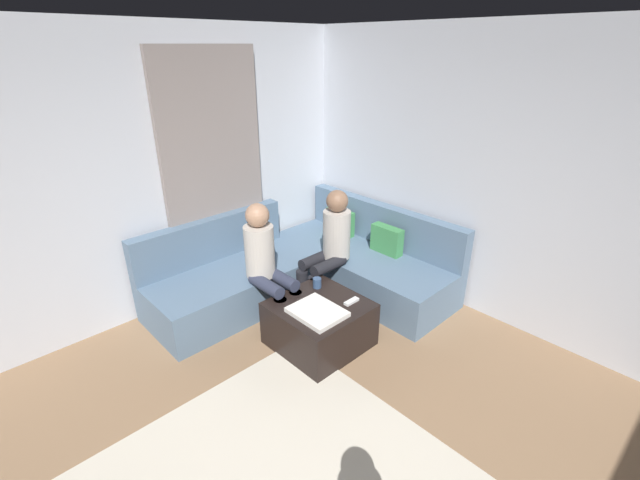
% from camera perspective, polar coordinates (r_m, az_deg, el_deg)
% --- Properties ---
extents(wall_back, '(6.00, 0.12, 2.70)m').
position_cam_1_polar(wall_back, '(4.09, 30.54, 4.76)').
color(wall_back, silver).
rests_on(wall_back, ground_plane).
extents(wall_left, '(0.12, 6.00, 2.70)m').
position_cam_1_polar(wall_left, '(4.18, -30.03, 5.24)').
color(wall_left, silver).
rests_on(wall_left, ground_plane).
extents(curtain_panel, '(0.06, 1.10, 2.50)m').
position_cam_1_polar(curtain_panel, '(4.57, -13.72, 7.96)').
color(curtain_panel, gray).
rests_on(curtain_panel, ground_plane).
extents(sectional_couch, '(2.10, 2.55, 0.87)m').
position_cam_1_polar(sectional_couch, '(4.67, -1.61, -3.83)').
color(sectional_couch, slate).
rests_on(sectional_couch, ground_plane).
extents(ottoman, '(0.76, 0.76, 0.42)m').
position_cam_1_polar(ottoman, '(3.94, -0.09, -11.01)').
color(ottoman, black).
rests_on(ottoman, ground_plane).
extents(folded_blanket, '(0.44, 0.36, 0.04)m').
position_cam_1_polar(folded_blanket, '(3.68, -0.38, -9.50)').
color(folded_blanket, white).
rests_on(folded_blanket, ottoman).
extents(coffee_mug, '(0.08, 0.08, 0.10)m').
position_cam_1_polar(coffee_mug, '(4.04, -0.39, -5.69)').
color(coffee_mug, '#334C72').
rests_on(coffee_mug, ottoman).
extents(game_remote, '(0.05, 0.15, 0.02)m').
position_cam_1_polar(game_remote, '(3.84, 4.18, -8.10)').
color(game_remote, white).
rests_on(game_remote, ottoman).
extents(person_on_couch_back, '(0.30, 0.60, 1.20)m').
position_cam_1_polar(person_on_couch_back, '(4.36, 1.31, -0.48)').
color(person_on_couch_back, black).
rests_on(person_on_couch_back, ground_plane).
extents(person_on_couch_side, '(0.60, 0.30, 1.20)m').
position_cam_1_polar(person_on_couch_side, '(4.04, -7.11, -2.83)').
color(person_on_couch_side, '#2D3347').
rests_on(person_on_couch_side, ground_plane).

